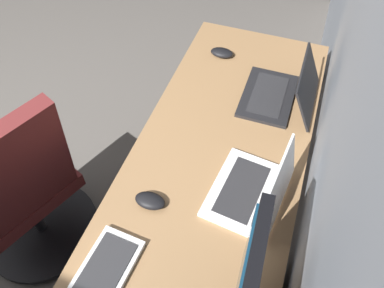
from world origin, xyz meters
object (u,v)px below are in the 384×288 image
at_px(laptop_leftmost, 256,189).
at_px(laptop_left, 283,92).
at_px(mouse_main, 150,201).
at_px(mouse_spare, 222,53).
at_px(office_chair, 23,195).

height_order(laptop_leftmost, laptop_left, laptop_leftmost).
height_order(laptop_leftmost, mouse_main, laptop_leftmost).
height_order(mouse_main, mouse_spare, same).
height_order(mouse_main, office_chair, office_chair).
height_order(laptop_left, office_chair, office_chair).
bearing_deg(mouse_spare, laptop_leftmost, 24.77).
bearing_deg(mouse_main, laptop_left, 152.79).
relative_size(laptop_left, mouse_main, 2.97).
bearing_deg(office_chair, laptop_leftmost, 98.88).
distance_m(laptop_leftmost, office_chair, 0.99).
relative_size(laptop_left, office_chair, 0.32).
bearing_deg(laptop_left, laptop_leftmost, 0.00).
xyz_separation_m(laptop_left, mouse_main, (0.63, -0.32, -0.03)).
distance_m(laptop_left, mouse_main, 0.70).
xyz_separation_m(mouse_main, mouse_spare, (-0.82, 0.01, 0.00)).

